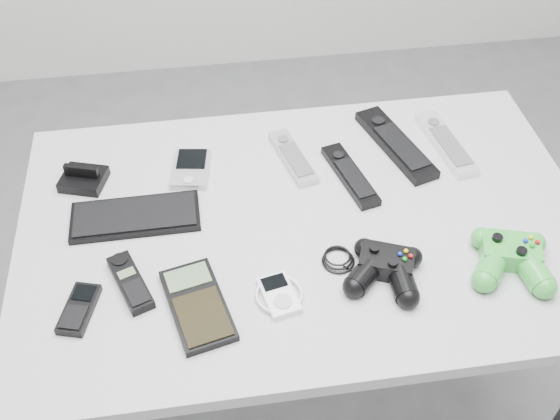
{
  "coord_description": "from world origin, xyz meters",
  "views": [
    {
      "loc": [
        -0.18,
        -0.88,
        1.7
      ],
      "look_at": [
        -0.05,
        0.02,
        0.78
      ],
      "focal_mm": 42.0,
      "sensor_mm": 36.0,
      "label": 1
    }
  ],
  "objects": [
    {
      "name": "mobile_phone",
      "position": [
        -0.43,
        -0.16,
        0.77
      ],
      "size": [
        0.08,
        0.11,
        0.02
      ],
      "primitive_type": "cube",
      "rotation": [
        0.0,
        0.0,
        -0.28
      ],
      "color": "black",
      "rests_on": "desk"
    },
    {
      "name": "pda",
      "position": [
        -0.22,
        0.18,
        0.77
      ],
      "size": [
        0.09,
        0.13,
        0.02
      ],
      "primitive_type": "cube",
      "rotation": [
        0.0,
        0.0,
        -0.15
      ],
      "color": "#B0B1B8",
      "rests_on": "desk"
    },
    {
      "name": "controller_green",
      "position": [
        0.35,
        -0.17,
        0.78
      ],
      "size": [
        0.19,
        0.19,
        0.05
      ],
      "primitive_type": null,
      "rotation": [
        0.0,
        0.0,
        -0.28
      ],
      "color": "#258624",
      "rests_on": "desk"
    },
    {
      "name": "floor",
      "position": [
        0.0,
        0.0,
        0.0
      ],
      "size": [
        3.5,
        3.5,
        0.0
      ],
      "primitive_type": "plane",
      "color": "slate",
      "rests_on": "ground"
    },
    {
      "name": "desk",
      "position": [
        -0.0,
        -0.0,
        0.69
      ],
      "size": [
        1.13,
        0.73,
        0.76
      ],
      "color": "#9F9EA1",
      "rests_on": "floor"
    },
    {
      "name": "remote_silver_a",
      "position": [
        0.0,
        0.18,
        0.77
      ],
      "size": [
        0.09,
        0.18,
        0.02
      ],
      "primitive_type": "cube",
      "rotation": [
        0.0,
        0.0,
        0.24
      ],
      "color": "#B0B1B8",
      "rests_on": "desk"
    },
    {
      "name": "controller_black",
      "position": [
        0.12,
        -0.16,
        0.78
      ],
      "size": [
        0.27,
        0.22,
        0.05
      ],
      "primitive_type": null,
      "rotation": [
        0.0,
        0.0,
        -0.39
      ],
      "color": "black",
      "rests_on": "desk"
    },
    {
      "name": "cordless_handset",
      "position": [
        -0.34,
        -0.12,
        0.77
      ],
      "size": [
        0.09,
        0.14,
        0.02
      ],
      "primitive_type": "cube",
      "rotation": [
        0.0,
        0.0,
        0.37
      ],
      "color": "black",
      "rests_on": "desk"
    },
    {
      "name": "remote_black_b",
      "position": [
        0.23,
        0.19,
        0.77
      ],
      "size": [
        0.13,
        0.26,
        0.02
      ],
      "primitive_type": "cube",
      "rotation": [
        0.0,
        0.0,
        0.29
      ],
      "color": "black",
      "rests_on": "desk"
    },
    {
      "name": "remote_silver_b",
      "position": [
        0.35,
        0.18,
        0.77
      ],
      "size": [
        0.08,
        0.22,
        0.02
      ],
      "primitive_type": "cube",
      "rotation": [
        0.0,
        0.0,
        0.14
      ],
      "color": "silver",
      "rests_on": "desk"
    },
    {
      "name": "calculator",
      "position": [
        -0.23,
        -0.18,
        0.77
      ],
      "size": [
        0.13,
        0.2,
        0.02
      ],
      "primitive_type": "cube",
      "rotation": [
        0.0,
        0.0,
        0.23
      ],
      "color": "black",
      "rests_on": "desk"
    },
    {
      "name": "pda_keyboard",
      "position": [
        -0.33,
        0.05,
        0.76
      ],
      "size": [
        0.25,
        0.11,
        0.02
      ],
      "primitive_type": "cube",
      "rotation": [
        0.0,
        0.0,
        0.01
      ],
      "color": "black",
      "rests_on": "desk"
    },
    {
      "name": "remote_black_a",
      "position": [
        0.11,
        0.11,
        0.77
      ],
      "size": [
        0.09,
        0.2,
        0.02
      ],
      "primitive_type": "cube",
      "rotation": [
        0.0,
        0.0,
        0.24
      ],
      "color": "black",
      "rests_on": "desk"
    },
    {
      "name": "dock_bracket",
      "position": [
        -0.44,
        0.17,
        0.78
      ],
      "size": [
        0.11,
        0.1,
        0.05
      ],
      "primitive_type": "cube",
      "rotation": [
        0.0,
        0.0,
        -0.31
      ],
      "color": "black",
      "rests_on": "desk"
    },
    {
      "name": "mp3_player",
      "position": [
        -0.08,
        -0.18,
        0.76
      ],
      "size": [
        0.1,
        0.11,
        0.02
      ],
      "primitive_type": "cube",
      "rotation": [
        0.0,
        0.0,
        0.21
      ],
      "color": "white",
      "rests_on": "desk"
    }
  ]
}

